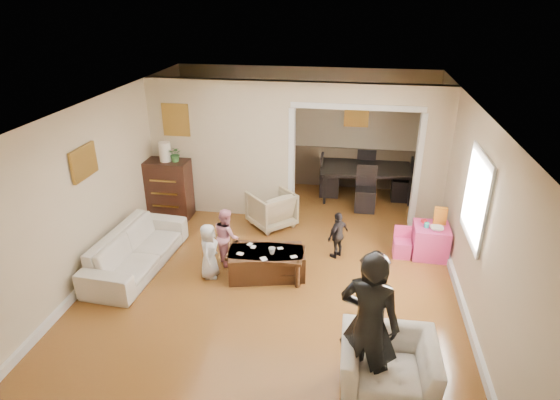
% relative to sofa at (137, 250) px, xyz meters
% --- Properties ---
extents(floor, '(7.00, 7.00, 0.00)m').
position_rel_sofa_xyz_m(floor, '(2.19, 0.42, -0.31)').
color(floor, olive).
rests_on(floor, ground).
extents(partition_left, '(2.75, 0.18, 2.60)m').
position_rel_sofa_xyz_m(partition_left, '(0.82, 2.22, 0.99)').
color(partition_left, '#CAB993').
rests_on(partition_left, ground).
extents(partition_right, '(0.55, 0.18, 2.60)m').
position_rel_sofa_xyz_m(partition_right, '(4.67, 2.22, 0.99)').
color(partition_right, '#CAB993').
rests_on(partition_right, ground).
extents(partition_header, '(2.22, 0.18, 0.35)m').
position_rel_sofa_xyz_m(partition_header, '(3.29, 2.22, 2.12)').
color(partition_header, '#CAB993').
rests_on(partition_header, partition_right).
extents(window_pane, '(0.03, 0.95, 1.10)m').
position_rel_sofa_xyz_m(window_pane, '(4.92, 0.02, 1.24)').
color(window_pane, white).
rests_on(window_pane, ground).
extents(framed_art_partition, '(0.45, 0.03, 0.55)m').
position_rel_sofa_xyz_m(framed_art_partition, '(-0.01, 2.12, 1.54)').
color(framed_art_partition, brown).
rests_on(framed_art_partition, partition_left).
extents(framed_art_sofa_wall, '(0.03, 0.55, 0.40)m').
position_rel_sofa_xyz_m(framed_art_sofa_wall, '(-0.52, -0.18, 1.49)').
color(framed_art_sofa_wall, brown).
extents(framed_art_alcove, '(0.45, 0.03, 0.55)m').
position_rel_sofa_xyz_m(framed_art_alcove, '(3.29, 3.86, 1.39)').
color(framed_art_alcove, brown).
extents(sofa, '(0.95, 2.14, 0.61)m').
position_rel_sofa_xyz_m(sofa, '(0.00, 0.00, 0.00)').
color(sofa, '#EFE3CE').
rests_on(sofa, ground).
extents(armchair_back, '(1.04, 1.04, 0.68)m').
position_rel_sofa_xyz_m(armchair_back, '(1.85, 1.75, 0.03)').
color(armchair_back, tan).
rests_on(armchair_back, ground).
extents(armchair_front, '(1.03, 0.90, 0.66)m').
position_rel_sofa_xyz_m(armchair_front, '(3.79, -1.96, 0.03)').
color(armchair_front, '#EFE3CE').
rests_on(armchair_front, ground).
extents(dresser, '(0.82, 0.46, 1.13)m').
position_rel_sofa_xyz_m(dresser, '(-0.17, 1.84, 0.26)').
color(dresser, black).
rests_on(dresser, ground).
extents(table_lamp, '(0.22, 0.22, 0.36)m').
position_rel_sofa_xyz_m(table_lamp, '(-0.17, 1.84, 1.01)').
color(table_lamp, '#F6E4C9').
rests_on(table_lamp, dresser).
extents(potted_plant, '(0.26, 0.23, 0.29)m').
position_rel_sofa_xyz_m(potted_plant, '(0.03, 1.84, 0.97)').
color(potted_plant, '#396F31').
rests_on(potted_plant, dresser).
extents(coffee_table, '(1.25, 0.82, 0.43)m').
position_rel_sofa_xyz_m(coffee_table, '(2.07, 0.07, -0.09)').
color(coffee_table, '#372011').
rests_on(coffee_table, ground).
extents(coffee_cup, '(0.13, 0.13, 0.10)m').
position_rel_sofa_xyz_m(coffee_cup, '(2.17, 0.02, 0.17)').
color(coffee_cup, silver).
rests_on(coffee_cup, coffee_table).
extents(play_table, '(0.57, 0.57, 0.54)m').
position_rel_sofa_xyz_m(play_table, '(4.62, 1.11, -0.04)').
color(play_table, '#F64094').
rests_on(play_table, ground).
extents(cereal_box, '(0.20, 0.07, 0.30)m').
position_rel_sofa_xyz_m(cereal_box, '(4.74, 1.21, 0.38)').
color(cereal_box, yellow).
rests_on(cereal_box, play_table).
extents(cyan_cup, '(0.08, 0.08, 0.08)m').
position_rel_sofa_xyz_m(cyan_cup, '(4.52, 1.06, 0.27)').
color(cyan_cup, '#23B3A6').
rests_on(cyan_cup, play_table).
extents(toy_block, '(0.10, 0.08, 0.05)m').
position_rel_sofa_xyz_m(toy_block, '(4.50, 1.23, 0.26)').
color(toy_block, red).
rests_on(toy_block, play_table).
extents(play_bowl, '(0.22, 0.22, 0.05)m').
position_rel_sofa_xyz_m(play_bowl, '(4.67, 0.99, 0.26)').
color(play_bowl, white).
rests_on(play_bowl, play_table).
extents(dining_table, '(2.01, 1.25, 0.67)m').
position_rel_sofa_xyz_m(dining_table, '(3.57, 3.36, 0.03)').
color(dining_table, black).
rests_on(dining_table, ground).
extents(adult_person, '(0.74, 0.59, 1.77)m').
position_rel_sofa_xyz_m(adult_person, '(3.55, -1.97, 0.58)').
color(adult_person, black).
rests_on(adult_person, ground).
extents(child_kneel_a, '(0.31, 0.45, 0.88)m').
position_rel_sofa_xyz_m(child_kneel_a, '(1.22, -0.08, 0.13)').
color(child_kneel_a, silver).
rests_on(child_kneel_a, ground).
extents(child_kneel_b, '(0.55, 0.58, 0.94)m').
position_rel_sofa_xyz_m(child_kneel_b, '(1.37, 0.37, 0.16)').
color(child_kneel_b, pink).
rests_on(child_kneel_b, ground).
extents(child_toddler, '(0.44, 0.50, 0.81)m').
position_rel_sofa_xyz_m(child_toddler, '(3.12, 0.82, 0.10)').
color(child_toddler, black).
rests_on(child_toddler, ground).
extents(craft_papers, '(0.92, 0.51, 0.00)m').
position_rel_sofa_xyz_m(craft_papers, '(2.02, 0.04, 0.12)').
color(craft_papers, white).
rests_on(craft_papers, coffee_table).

